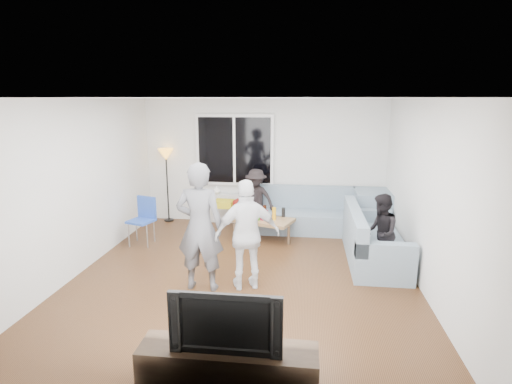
# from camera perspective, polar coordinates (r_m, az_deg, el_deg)

# --- Properties ---
(floor) EXTENTS (5.00, 5.50, 0.04)m
(floor) POSITION_cam_1_polar(r_m,az_deg,el_deg) (6.31, -1.59, -11.61)
(floor) COLOR #56351C
(floor) RESTS_ON ground
(ceiling) EXTENTS (5.00, 5.50, 0.04)m
(ceiling) POSITION_cam_1_polar(r_m,az_deg,el_deg) (5.74, -1.76, 13.12)
(ceiling) COLOR white
(ceiling) RESTS_ON ground
(wall_back) EXTENTS (5.00, 0.04, 2.60)m
(wall_back) POSITION_cam_1_polar(r_m,az_deg,el_deg) (8.59, 1.09, 4.19)
(wall_back) COLOR silver
(wall_back) RESTS_ON ground
(wall_front) EXTENTS (5.00, 0.04, 2.60)m
(wall_front) POSITION_cam_1_polar(r_m,az_deg,el_deg) (3.30, -8.98, -10.38)
(wall_front) COLOR silver
(wall_front) RESTS_ON ground
(wall_left) EXTENTS (0.04, 5.50, 2.60)m
(wall_left) POSITION_cam_1_polar(r_m,az_deg,el_deg) (6.74, -23.38, 0.72)
(wall_left) COLOR silver
(wall_left) RESTS_ON ground
(wall_right) EXTENTS (0.04, 5.50, 2.60)m
(wall_right) POSITION_cam_1_polar(r_m,az_deg,el_deg) (6.05, 22.63, -0.48)
(wall_right) COLOR silver
(wall_right) RESTS_ON ground
(window_frame) EXTENTS (1.62, 0.06, 1.47)m
(window_frame) POSITION_cam_1_polar(r_m,az_deg,el_deg) (8.56, -2.98, 5.83)
(window_frame) COLOR white
(window_frame) RESTS_ON wall_back
(window_glass) EXTENTS (1.50, 0.02, 1.35)m
(window_glass) POSITION_cam_1_polar(r_m,az_deg,el_deg) (8.52, -3.02, 5.80)
(window_glass) COLOR black
(window_glass) RESTS_ON window_frame
(window_mullion) EXTENTS (0.05, 0.03, 1.35)m
(window_mullion) POSITION_cam_1_polar(r_m,az_deg,el_deg) (8.51, -3.03, 5.79)
(window_mullion) COLOR white
(window_mullion) RESTS_ON window_frame
(radiator) EXTENTS (1.30, 0.12, 0.62)m
(radiator) POSITION_cam_1_polar(r_m,az_deg,el_deg) (8.76, -2.93, -2.28)
(radiator) COLOR silver
(radiator) RESTS_ON floor
(potted_plant) EXTENTS (0.24, 0.20, 0.40)m
(potted_plant) POSITION_cam_1_polar(r_m,az_deg,el_deg) (8.56, -0.74, 0.88)
(potted_plant) COLOR #2F6327
(potted_plant) RESTS_ON radiator
(vase) EXTENTS (0.19, 0.19, 0.17)m
(vase) POSITION_cam_1_polar(r_m,az_deg,el_deg) (8.71, -5.50, 0.26)
(vase) COLOR white
(vase) RESTS_ON radiator
(sofa_back_section) EXTENTS (2.30, 0.85, 0.85)m
(sofa_back_section) POSITION_cam_1_polar(r_m,az_deg,el_deg) (8.24, 5.72, -2.47)
(sofa_back_section) COLOR gray
(sofa_back_section) RESTS_ON floor
(sofa_right_section) EXTENTS (2.00, 0.85, 0.85)m
(sofa_right_section) POSITION_cam_1_polar(r_m,az_deg,el_deg) (6.96, 16.22, -5.83)
(sofa_right_section) COLOR gray
(sofa_right_section) RESTS_ON floor
(sofa_corner) EXTENTS (0.85, 0.85, 0.85)m
(sofa_corner) POSITION_cam_1_polar(r_m,az_deg,el_deg) (8.36, 16.36, -2.72)
(sofa_corner) COLOR gray
(sofa_corner) RESTS_ON floor
(cushion_yellow) EXTENTS (0.41, 0.35, 0.14)m
(cushion_yellow) POSITION_cam_1_polar(r_m,az_deg,el_deg) (8.36, -4.47, -1.63)
(cushion_yellow) COLOR gold
(cushion_yellow) RESTS_ON sofa_back_section
(cushion_red) EXTENTS (0.42, 0.38, 0.13)m
(cushion_red) POSITION_cam_1_polar(r_m,az_deg,el_deg) (8.37, -1.75, -1.58)
(cushion_red) COLOR maroon
(cushion_red) RESTS_ON sofa_back_section
(coffee_table) EXTENTS (1.24, 0.93, 0.40)m
(coffee_table) POSITION_cam_1_polar(r_m,az_deg,el_deg) (7.76, 0.94, -5.11)
(coffee_table) COLOR #A98551
(coffee_table) RESTS_ON floor
(pitcher) EXTENTS (0.17, 0.17, 0.17)m
(pitcher) POSITION_cam_1_polar(r_m,az_deg,el_deg) (7.62, 1.06, -3.21)
(pitcher) COLOR maroon
(pitcher) RESTS_ON coffee_table
(side_chair) EXTENTS (0.50, 0.50, 0.86)m
(side_chair) POSITION_cam_1_polar(r_m,az_deg,el_deg) (7.69, -15.69, -3.98)
(side_chair) COLOR #284CAF
(side_chair) RESTS_ON floor
(floor_lamp) EXTENTS (0.32, 0.32, 1.56)m
(floor_lamp) POSITION_cam_1_polar(r_m,az_deg,el_deg) (8.95, -12.22, 0.87)
(floor_lamp) COLOR #FFA730
(floor_lamp) RESTS_ON floor
(player_left) EXTENTS (0.66, 0.44, 1.78)m
(player_left) POSITION_cam_1_polar(r_m,az_deg,el_deg) (5.63, -7.80, -4.85)
(player_left) COLOR #535358
(player_left) RESTS_ON floor
(player_right) EXTENTS (0.98, 0.64, 1.54)m
(player_right) POSITION_cam_1_polar(r_m,az_deg,el_deg) (5.64, -1.21, -5.99)
(player_right) COLOR silver
(player_right) RESTS_ON floor
(spectator_right) EXTENTS (0.49, 0.62, 1.21)m
(spectator_right) POSITION_cam_1_polar(r_m,az_deg,el_deg) (6.50, 16.91, -5.53)
(spectator_right) COLOR black
(spectator_right) RESTS_ON floor
(spectator_back) EXTENTS (0.89, 0.66, 1.23)m
(spectator_back) POSITION_cam_1_polar(r_m,az_deg,el_deg) (8.28, 0.00, -0.99)
(spectator_back) COLOR black
(spectator_back) RESTS_ON floor
(tv_console) EXTENTS (1.60, 0.40, 0.44)m
(tv_console) POSITION_cam_1_polar(r_m,az_deg,el_deg) (4.02, -3.88, -23.37)
(tv_console) COLOR #372A1B
(tv_console) RESTS_ON floor
(television) EXTENTS (0.98, 0.13, 0.57)m
(television) POSITION_cam_1_polar(r_m,az_deg,el_deg) (3.74, -4.00, -17.15)
(television) COLOR black
(television) RESTS_ON tv_console
(bottle_b) EXTENTS (0.08, 0.08, 0.24)m
(bottle_b) POSITION_cam_1_polar(r_m,az_deg,el_deg) (7.57, 0.28, -3.04)
(bottle_b) COLOR #308718
(bottle_b) RESTS_ON coffee_table
(bottle_e) EXTENTS (0.07, 0.07, 0.18)m
(bottle_e) POSITION_cam_1_polar(r_m,az_deg,el_deg) (7.80, 3.84, -2.83)
(bottle_e) COLOR black
(bottle_e) RESTS_ON coffee_table
(bottle_a) EXTENTS (0.07, 0.07, 0.23)m
(bottle_a) POSITION_cam_1_polar(r_m,az_deg,el_deg) (7.76, -1.05, -2.69)
(bottle_a) COLOR #BA380A
(bottle_a) RESTS_ON coffee_table
(bottle_d) EXTENTS (0.07, 0.07, 0.24)m
(bottle_d) POSITION_cam_1_polar(r_m,az_deg,el_deg) (7.59, 2.54, -3.03)
(bottle_d) COLOR yellow
(bottle_d) RESTS_ON coffee_table
(bottle_c) EXTENTS (0.07, 0.07, 0.23)m
(bottle_c) POSITION_cam_1_polar(r_m,az_deg,el_deg) (7.77, 1.22, -2.67)
(bottle_c) COLOR black
(bottle_c) RESTS_ON coffee_table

